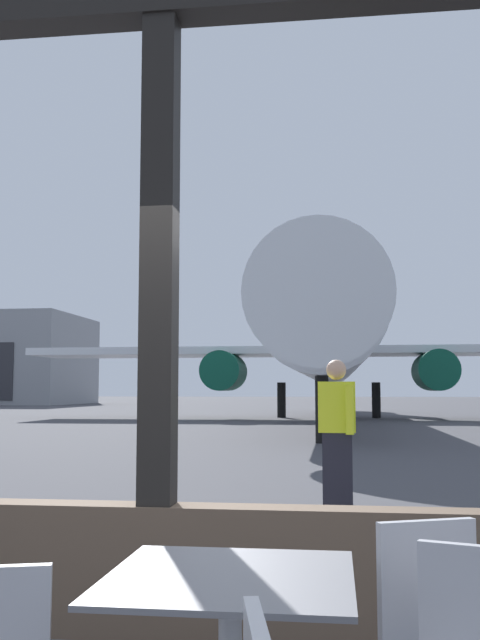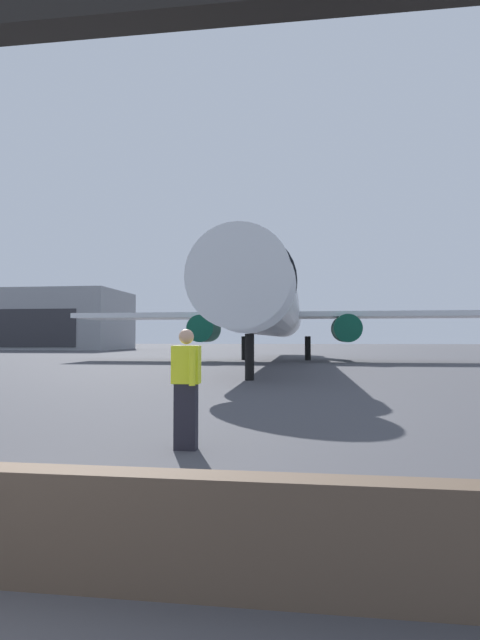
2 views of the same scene
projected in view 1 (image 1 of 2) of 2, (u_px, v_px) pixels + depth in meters
ground_plane at (318, 414)px, 43.66m from camera, size 220.00×220.00×0.00m
window_frame at (158, 403)px, 4.31m from camera, size 8.48×0.24×3.94m
cafe_chair_aisle_left at (442, 631)px, 2.63m from camera, size 0.50×0.50×0.92m
airplane at (327, 343)px, 34.22m from camera, size 29.85×36.54×10.45m
ground_crew_worker at (337, 437)px, 7.91m from camera, size 0.40×0.49×1.74m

